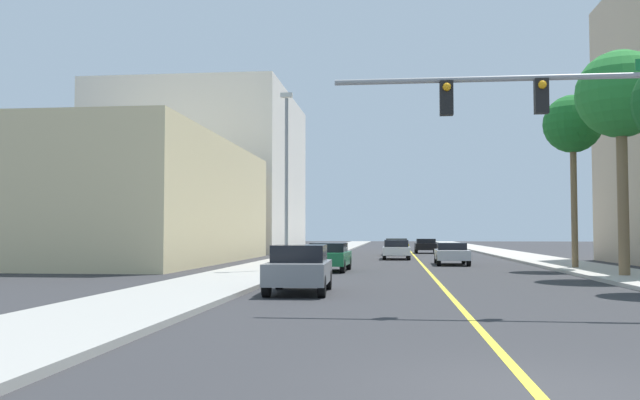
# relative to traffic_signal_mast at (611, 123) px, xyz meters

# --- Properties ---
(ground) EXTENTS (192.00, 192.00, 0.00)m
(ground) POSITION_rel_traffic_signal_mast_xyz_m (-3.49, 33.80, -4.48)
(ground) COLOR #2D2D30
(sidewalk_left) EXTENTS (3.74, 168.00, 0.15)m
(sidewalk_left) POSITION_rel_traffic_signal_mast_xyz_m (-11.50, 33.80, -4.40)
(sidewalk_left) COLOR #9E9B93
(sidewalk_left) RESTS_ON ground
(sidewalk_right) EXTENTS (3.74, 168.00, 0.15)m
(sidewalk_right) POSITION_rel_traffic_signal_mast_xyz_m (4.52, 33.80, -4.40)
(sidewalk_right) COLOR #B2ADA3
(sidewalk_right) RESTS_ON ground
(lane_marking_center) EXTENTS (0.16, 144.00, 0.01)m
(lane_marking_center) POSITION_rel_traffic_signal_mast_xyz_m (-3.49, 33.80, -4.47)
(lane_marking_center) COLOR yellow
(lane_marking_center) RESTS_ON ground
(building_left_near) EXTENTS (14.37, 24.21, 7.64)m
(building_left_near) POSITION_rel_traffic_signal_mast_xyz_m (-22.58, 24.81, -0.66)
(building_left_near) COLOR beige
(building_left_near) RESTS_ON ground
(building_left_far) EXTENTS (17.73, 21.76, 15.71)m
(building_left_far) POSITION_rel_traffic_signal_mast_xyz_m (-24.26, 50.40, 3.38)
(building_left_far) COLOR silver
(building_left_far) RESTS_ON ground
(traffic_signal_mast) EXTENTS (9.72, 0.36, 5.84)m
(traffic_signal_mast) POSITION_rel_traffic_signal_mast_xyz_m (0.00, 0.00, 0.00)
(traffic_signal_mast) COLOR gray
(traffic_signal_mast) RESTS_ON sidewalk_right
(street_lamp) EXTENTS (0.56, 0.28, 8.30)m
(street_lamp) POSITION_rel_traffic_signal_mast_xyz_m (-10.13, 14.53, 0.25)
(street_lamp) COLOR gray
(street_lamp) RESTS_ON sidewalk_left
(palm_mid) EXTENTS (3.59, 3.59, 9.22)m
(palm_mid) POSITION_rel_traffic_signal_mast_xyz_m (4.17, 12.06, 2.99)
(palm_mid) COLOR brown
(palm_mid) RESTS_ON sidewalk_right
(palm_far) EXTENTS (2.90, 2.90, 8.64)m
(palm_far) POSITION_rel_traffic_signal_mast_xyz_m (3.83, 18.17, 2.75)
(palm_far) COLOR brown
(palm_far) RESTS_ON sidewalk_right
(car_silver) EXTENTS (1.94, 4.49, 1.28)m
(car_silver) POSITION_rel_traffic_signal_mast_xyz_m (-1.79, 23.36, -3.80)
(car_silver) COLOR #BCBCC1
(car_silver) RESTS_ON ground
(car_black) EXTENTS (1.96, 3.93, 1.32)m
(car_black) POSITION_rel_traffic_signal_mast_xyz_m (-2.25, 45.32, -3.78)
(car_black) COLOR black
(car_black) RESTS_ON ground
(car_yellow) EXTENTS (2.03, 4.07, 1.39)m
(car_yellow) POSITION_rel_traffic_signal_mast_xyz_m (-4.93, 39.72, -3.75)
(car_yellow) COLOR gold
(car_yellow) RESTS_ON ground
(car_white) EXTENTS (1.90, 4.44, 1.36)m
(car_white) POSITION_rel_traffic_signal_mast_xyz_m (-4.97, 31.15, -3.76)
(car_white) COLOR white
(car_white) RESTS_ON ground
(car_green) EXTENTS (1.97, 4.04, 1.37)m
(car_green) POSITION_rel_traffic_signal_mast_xyz_m (-8.28, 16.07, -3.75)
(car_green) COLOR #196638
(car_green) RESTS_ON ground
(car_gray) EXTENTS (1.95, 3.93, 1.49)m
(car_gray) POSITION_rel_traffic_signal_mast_xyz_m (-8.07, 4.29, -3.71)
(car_gray) COLOR slate
(car_gray) RESTS_ON ground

